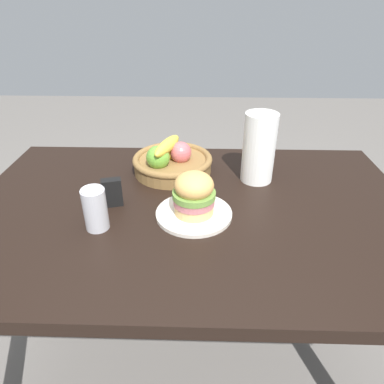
# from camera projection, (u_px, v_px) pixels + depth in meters

# --- Properties ---
(ground_plane) EXTENTS (8.00, 8.00, 0.00)m
(ground_plane) POSITION_uv_depth(u_px,v_px,m) (191.00, 356.00, 1.47)
(ground_plane) COLOR slate
(dining_table) EXTENTS (1.40, 0.90, 0.75)m
(dining_table) POSITION_uv_depth(u_px,v_px,m) (191.00, 232.00, 1.14)
(dining_table) COLOR black
(dining_table) RESTS_ON ground_plane
(plate) EXTENTS (0.23, 0.23, 0.01)m
(plate) POSITION_uv_depth(u_px,v_px,m) (194.00, 214.00, 1.04)
(plate) COLOR silver
(plate) RESTS_ON dining_table
(sandwich) EXTENTS (0.13, 0.13, 0.13)m
(sandwich) POSITION_uv_depth(u_px,v_px,m) (194.00, 194.00, 1.01)
(sandwich) COLOR #E5BC75
(sandwich) RESTS_ON plate
(soda_can) EXTENTS (0.07, 0.07, 0.13)m
(soda_can) POSITION_uv_depth(u_px,v_px,m) (95.00, 209.00, 0.96)
(soda_can) COLOR silver
(soda_can) RESTS_ON dining_table
(fruit_basket) EXTENTS (0.29, 0.29, 0.14)m
(fruit_basket) POSITION_uv_depth(u_px,v_px,m) (172.00, 161.00, 1.27)
(fruit_basket) COLOR olive
(fruit_basket) RESTS_ON dining_table
(paper_towel_roll) EXTENTS (0.11, 0.11, 0.24)m
(paper_towel_roll) POSITION_uv_depth(u_px,v_px,m) (259.00, 148.00, 1.18)
(paper_towel_roll) COLOR white
(paper_towel_roll) RESTS_ON dining_table
(napkin_holder) EXTENTS (0.07, 0.04, 0.09)m
(napkin_holder) POSITION_uv_depth(u_px,v_px,m) (112.00, 192.00, 1.07)
(napkin_holder) COLOR black
(napkin_holder) RESTS_ON dining_table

